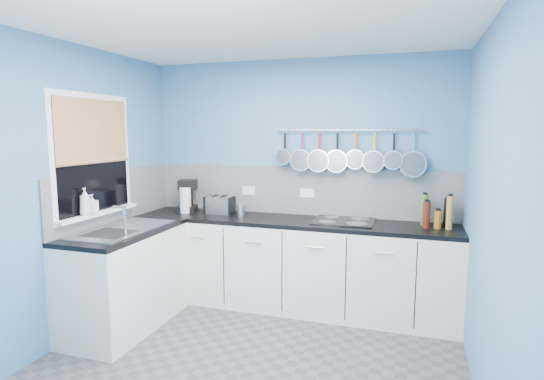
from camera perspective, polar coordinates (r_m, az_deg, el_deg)
The scene contains 42 objects.
floor at distance 3.59m, azimuth -3.16°, elevation -22.02°, with size 3.20×3.00×0.02m, color #47474C.
ceiling at distance 3.21m, azimuth -3.52°, elevation 21.04°, with size 3.20×3.00×0.02m, color white.
wall_back at distance 4.59m, azimuth 3.52°, elevation 1.18°, with size 3.20×0.02×2.50m, color teal.
wall_front at distance 1.87m, azimuth -20.54°, elevation -8.90°, with size 3.20×0.02×2.50m, color teal.
wall_left at distance 4.03m, azimuth -25.19°, elevation -0.44°, with size 0.02×3.00×2.50m, color teal.
wall_right at distance 2.99m, azimuth 26.85°, elevation -3.14°, with size 0.02×3.00×2.50m, color teal.
backsplash_back at distance 4.58m, azimuth 3.44°, elevation -0.09°, with size 3.20×0.02×0.50m, color #9D9EA1.
backsplash_left at distance 4.48m, azimuth -19.68°, elevation -0.70°, with size 0.02×1.80×0.50m, color #9D9EA1.
cabinet_run_back at distance 4.46m, azimuth 2.43°, elevation -9.77°, with size 3.20×0.60×0.86m, color silver.
worktop_back at distance 4.35m, azimuth 2.46°, elevation -4.10°, with size 3.20×0.60×0.04m, color black.
cabinet_run_left at distance 4.24m, azimuth -18.60°, elevation -11.12°, with size 0.60×1.20×0.86m, color silver.
worktop_left at distance 4.12m, azimuth -18.87°, elevation -5.18°, with size 0.60×1.20×0.04m, color black.
window_frame at distance 4.20m, azimuth -22.28°, elevation 4.13°, with size 0.01×1.00×1.10m, color white.
window_glass at distance 4.20m, azimuth -22.23°, elevation 4.13°, with size 0.01×0.90×1.00m, color black.
bamboo_blind at distance 4.19m, azimuth -22.30°, elevation 7.20°, with size 0.01×0.90×0.55m, color tan.
window_sill at distance 4.24m, azimuth -21.67°, elevation -2.82°, with size 0.10×0.98×0.03m, color white.
sink_unit at distance 4.12m, azimuth -18.89°, elevation -4.86°, with size 0.50×0.95×0.01m, color silver.
mixer_tap at distance 3.86m, azimuth -18.66°, elevation -3.77°, with size 0.12×0.08×0.26m, color silver, non-canonical shape.
socket_left at distance 4.74m, azimuth -3.05°, elevation -0.07°, with size 0.15×0.01×0.09m, color white.
socket_right at distance 4.55m, azimuth 4.62°, elevation -0.41°, with size 0.15×0.01×0.09m, color white.
pot_rail at distance 4.40m, azimuth 9.75°, elevation 7.72°, with size 0.02×0.02×1.45m, color silver.
soap_bottle_a at distance 4.07m, azimuth -23.24°, elevation -1.41°, with size 0.09×0.09×0.24m, color white.
soap_bottle_b at distance 4.14m, azimuth -22.45°, elevation -1.70°, with size 0.08×0.08×0.17m, color white.
paper_towel at distance 4.76m, azimuth -11.25°, elevation -1.30°, with size 0.12×0.12×0.27m, color white.
coffee_maker at distance 4.83m, azimuth -11.05°, elevation -0.75°, with size 0.19×0.22×0.34m, color black, non-canonical shape.
toaster at distance 4.67m, azimuth -6.87°, elevation -1.94°, with size 0.29×0.16×0.18m, color silver.
canister at distance 4.53m, azimuth -4.07°, elevation -2.63°, with size 0.08×0.08×0.12m, color silver.
hob at distance 4.30m, azimuth 9.36°, elevation -4.00°, with size 0.58×0.51×0.01m, color black.
pan_0 at distance 4.53m, azimuth 1.67°, elevation 5.58°, with size 0.17×0.09×0.36m, color silver, non-canonical shape.
pan_1 at distance 4.48m, azimuth 3.91°, elevation 5.16°, with size 0.23×0.07×0.42m, color silver, non-canonical shape.
pan_2 at distance 4.44m, azimuth 6.19°, elevation 5.08°, with size 0.23×0.09×0.42m, color silver, non-canonical shape.
pan_3 at distance 4.41m, azimuth 8.50°, elevation 5.02°, with size 0.23×0.07×0.42m, color silver, non-canonical shape.
pan_4 at distance 4.38m, azimuth 10.86°, elevation 5.18°, with size 0.19×0.05×0.38m, color silver, non-canonical shape.
pan_5 at distance 4.36m, azimuth 13.22°, elevation 4.97°, with size 0.22×0.12×0.41m, color silver, non-canonical shape.
pan_6 at distance 4.35m, azimuth 15.62°, elevation 5.09°, with size 0.18×0.13×0.37m, color silver, non-canonical shape.
pan_7 at distance 4.35m, azimuth 18.00°, elevation 4.55°, with size 0.25×0.10×0.44m, color silver, non-canonical shape.
condiment_0 at distance 4.31m, azimuth 21.94°, elevation -2.74°, with size 0.07×0.07×0.26m, color black.
condiment_1 at distance 4.32m, azimuth 20.79°, elevation -3.43°, with size 0.06×0.06×0.15m, color brown.
condiment_2 at distance 4.30m, azimuth 19.30°, elevation -2.46°, with size 0.06×0.06×0.29m, color #3F721E.
condiment_3 at distance 4.20m, azimuth 22.18°, elevation -2.76°, with size 0.06×0.06×0.30m, color olive.
condiment_4 at distance 4.20m, azimuth 20.83°, elevation -3.62°, with size 0.06×0.06×0.16m, color #8C5914.
condiment_5 at distance 4.18m, azimuth 19.51°, elevation -3.09°, with size 0.07×0.07×0.24m, color #4C190C.
Camera 1 is at (1.13, -2.91, 1.77)m, focal length 28.82 mm.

